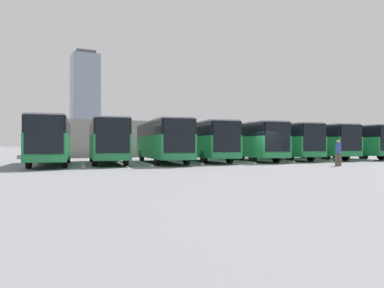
{
  "coord_description": "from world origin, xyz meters",
  "views": [
    {
      "loc": [
        16.94,
        23.39,
        1.51
      ],
      "look_at": [
        3.34,
        -5.6,
        1.55
      ],
      "focal_mm": 35.0,
      "sensor_mm": 36.0,
      "label": 1
    }
  ],
  "objects_px": {
    "bus_0": "(348,141)",
    "bus_1": "(313,141)",
    "pedestrian": "(338,152)",
    "bus_2": "(280,141)",
    "bus_3": "(247,140)",
    "bus_4": "(203,140)",
    "bus_6": "(107,140)",
    "bus_5": "(162,140)",
    "bus_7": "(51,139)"
  },
  "relations": [
    {
      "from": "bus_3",
      "to": "pedestrian",
      "type": "height_order",
      "value": "bus_3"
    },
    {
      "from": "bus_3",
      "to": "bus_7",
      "type": "xyz_separation_m",
      "value": [
        16.78,
        -0.07,
        0.0
      ]
    },
    {
      "from": "bus_3",
      "to": "bus_7",
      "type": "height_order",
      "value": "same"
    },
    {
      "from": "bus_2",
      "to": "pedestrian",
      "type": "relative_size",
      "value": 6.28
    },
    {
      "from": "bus_6",
      "to": "bus_4",
      "type": "bearing_deg",
      "value": -173.2
    },
    {
      "from": "bus_2",
      "to": "bus_3",
      "type": "distance_m",
      "value": 4.23
    },
    {
      "from": "bus_2",
      "to": "bus_6",
      "type": "relative_size",
      "value": 1.0
    },
    {
      "from": "bus_4",
      "to": "bus_6",
      "type": "relative_size",
      "value": 1.0
    },
    {
      "from": "bus_0",
      "to": "bus_7",
      "type": "distance_m",
      "value": 29.37
    },
    {
      "from": "bus_0",
      "to": "bus_5",
      "type": "distance_m",
      "value": 20.98
    },
    {
      "from": "bus_1",
      "to": "pedestrian",
      "type": "relative_size",
      "value": 6.28
    },
    {
      "from": "bus_3",
      "to": "bus_0",
      "type": "bearing_deg",
      "value": -172.07
    },
    {
      "from": "bus_7",
      "to": "bus_6",
      "type": "bearing_deg",
      "value": -161.96
    },
    {
      "from": "bus_5",
      "to": "bus_7",
      "type": "height_order",
      "value": "same"
    },
    {
      "from": "bus_1",
      "to": "bus_4",
      "type": "distance_m",
      "value": 12.59
    },
    {
      "from": "bus_3",
      "to": "pedestrian",
      "type": "distance_m",
      "value": 9.58
    },
    {
      "from": "bus_2",
      "to": "pedestrian",
      "type": "height_order",
      "value": "bus_2"
    },
    {
      "from": "bus_0",
      "to": "bus_1",
      "type": "height_order",
      "value": "same"
    },
    {
      "from": "bus_1",
      "to": "bus_7",
      "type": "height_order",
      "value": "same"
    },
    {
      "from": "bus_5",
      "to": "bus_6",
      "type": "distance_m",
      "value": 4.35
    },
    {
      "from": "bus_3",
      "to": "bus_6",
      "type": "relative_size",
      "value": 1.0
    },
    {
      "from": "bus_5",
      "to": "bus_2",
      "type": "bearing_deg",
      "value": -167.63
    },
    {
      "from": "pedestrian",
      "to": "bus_2",
      "type": "bearing_deg",
      "value": 116.13
    },
    {
      "from": "bus_1",
      "to": "bus_2",
      "type": "height_order",
      "value": "same"
    },
    {
      "from": "bus_0",
      "to": "bus_1",
      "type": "xyz_separation_m",
      "value": [
        4.2,
        -0.6,
        0.0
      ]
    },
    {
      "from": "bus_6",
      "to": "pedestrian",
      "type": "relative_size",
      "value": 6.28
    },
    {
      "from": "bus_4",
      "to": "pedestrian",
      "type": "height_order",
      "value": "bus_4"
    },
    {
      "from": "bus_0",
      "to": "bus_4",
      "type": "bearing_deg",
      "value": 6.22
    },
    {
      "from": "bus_0",
      "to": "bus_7",
      "type": "bearing_deg",
      "value": 8.09
    },
    {
      "from": "bus_4",
      "to": "bus_1",
      "type": "bearing_deg",
      "value": -171.81
    },
    {
      "from": "pedestrian",
      "to": "bus_6",
      "type": "bearing_deg",
      "value": -174.2
    },
    {
      "from": "bus_5",
      "to": "bus_6",
      "type": "bearing_deg",
      "value": -6.69
    },
    {
      "from": "bus_1",
      "to": "bus_6",
      "type": "xyz_separation_m",
      "value": [
        20.98,
        -0.3,
        0.0
      ]
    },
    {
      "from": "bus_2",
      "to": "bus_6",
      "type": "bearing_deg",
      "value": 7.52
    },
    {
      "from": "bus_0",
      "to": "pedestrian",
      "type": "xyz_separation_m",
      "value": [
        11.23,
        9.33,
        -0.89
      ]
    },
    {
      "from": "bus_2",
      "to": "bus_6",
      "type": "height_order",
      "value": "same"
    },
    {
      "from": "bus_5",
      "to": "pedestrian",
      "type": "bearing_deg",
      "value": 145.47
    },
    {
      "from": "bus_0",
      "to": "bus_3",
      "type": "bearing_deg",
      "value": 7.93
    },
    {
      "from": "bus_1",
      "to": "bus_5",
      "type": "height_order",
      "value": "same"
    },
    {
      "from": "bus_1",
      "to": "bus_7",
      "type": "relative_size",
      "value": 1.0
    },
    {
      "from": "bus_3",
      "to": "bus_1",
      "type": "bearing_deg",
      "value": -168.26
    },
    {
      "from": "bus_2",
      "to": "pedestrian",
      "type": "bearing_deg",
      "value": 82.54
    },
    {
      "from": "bus_2",
      "to": "pedestrian",
      "type": "xyz_separation_m",
      "value": [
        2.84,
        9.95,
        -0.89
      ]
    },
    {
      "from": "bus_0",
      "to": "bus_5",
      "type": "relative_size",
      "value": 1.0
    },
    {
      "from": "bus_7",
      "to": "pedestrian",
      "type": "bearing_deg",
      "value": 160.78
    },
    {
      "from": "bus_2",
      "to": "bus_5",
      "type": "relative_size",
      "value": 1.0
    },
    {
      "from": "bus_3",
      "to": "bus_4",
      "type": "xyz_separation_m",
      "value": [
        4.2,
        -0.54,
        0.0
      ]
    },
    {
      "from": "bus_4",
      "to": "bus_5",
      "type": "bearing_deg",
      "value": 20.48
    },
    {
      "from": "bus_1",
      "to": "bus_4",
      "type": "relative_size",
      "value": 1.0
    },
    {
      "from": "bus_5",
      "to": "bus_7",
      "type": "relative_size",
      "value": 1.0
    }
  ]
}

